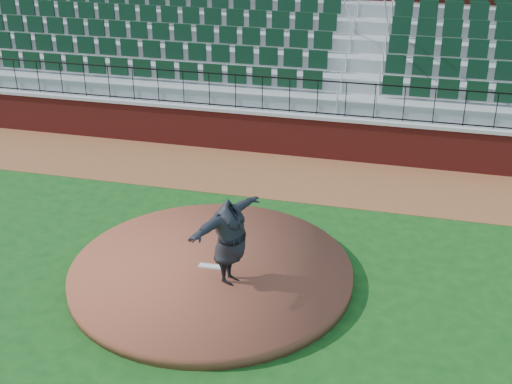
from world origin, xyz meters
TOP-DOWN VIEW (x-y plane):
  - ground at (0.00, 0.00)m, footprint 90.00×90.00m
  - warning_track at (0.00, 5.40)m, footprint 34.00×3.20m
  - field_wall at (0.00, 7.00)m, footprint 34.00×0.35m
  - wall_cap at (0.00, 7.00)m, footprint 34.00×0.45m
  - wall_railing at (0.00, 7.00)m, footprint 34.00×0.05m
  - seating_stands at (0.00, 9.72)m, footprint 34.00×5.10m
  - concourse_wall at (0.00, 12.52)m, footprint 34.00×0.50m
  - pitchers_mound at (-0.55, -0.05)m, footprint 5.79×5.79m
  - pitching_rubber at (-0.51, -0.07)m, footprint 0.59×0.16m
  - pitcher at (-0.01, -0.47)m, footprint 1.28×2.29m

SIDE VIEW (x-z plane):
  - ground at x=0.00m, z-range 0.00..0.00m
  - warning_track at x=0.00m, z-range 0.00..0.01m
  - pitchers_mound at x=-0.55m, z-range 0.00..0.25m
  - pitching_rubber at x=-0.51m, z-range 0.25..0.29m
  - field_wall at x=0.00m, z-range 0.00..1.20m
  - pitcher at x=-0.01m, z-range 0.25..2.05m
  - wall_cap at x=0.00m, z-range 1.20..1.30m
  - wall_railing at x=0.00m, z-range 1.30..2.30m
  - seating_stands at x=0.00m, z-range 0.00..4.60m
  - concourse_wall at x=0.00m, z-range 0.00..5.50m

